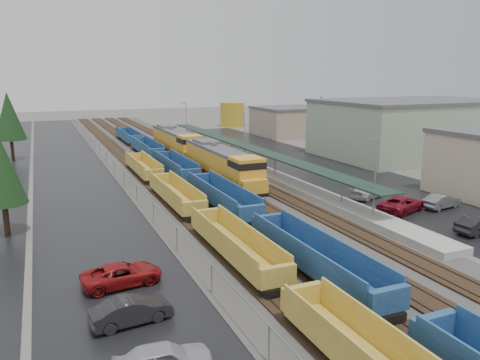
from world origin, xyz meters
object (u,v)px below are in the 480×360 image
Objects in this scene: locomotive_trail at (176,143)px; storage_tank at (232,114)px; well_string_blue at (195,180)px; parked_car_west_b at (131,311)px; well_string_yellow at (235,246)px; parked_car_east_e at (442,201)px; parked_car_east_a at (480,224)px; parked_car_west_a at (163,360)px; parked_car_east_b at (402,204)px; parked_car_west_c at (122,275)px; parked_car_east_c at (368,192)px; locomotive_lead at (222,165)px.

storage_tank is (27.43, 42.46, 0.64)m from locomotive_trail.
parked_car_west_b is at bearing -114.38° from well_string_blue.
well_string_yellow reaches higher than parked_car_east_e.
parked_car_west_b is 31.00m from parked_car_east_a.
well_string_yellow is at bearing -112.20° from storage_tank.
locomotive_trail is 53.29m from parked_car_west_b.
locomotive_trail reaches higher than parked_car_west_a.
parked_car_east_e is (4.69, -0.65, -0.06)m from parked_car_east_b.
parked_car_west_b is (-0.48, 5.28, -0.04)m from parked_car_west_a.
well_string_yellow is 93.80m from storage_tank.
parked_car_east_c is (29.11, 11.77, -0.01)m from parked_car_west_c.
well_string_blue reaches higher than parked_car_east_b.
parked_car_east_c is (29.47, 16.91, -0.02)m from parked_car_west_b.
storage_tank reaches higher than well_string_blue.
parked_car_east_b is at bearing 13.87° from well_string_yellow.
storage_tank is 1.28× the size of parked_car_east_c.
locomotive_trail is 3.35× the size of storage_tank.
storage_tank reaches higher than parked_car_east_b.
locomotive_lead is at bearing 32.95° from parked_car_east_e.
parked_car_west_c is at bearing -124.06° from locomotive_lead.
well_string_yellow is 25.44m from parked_car_east_e.
parked_car_east_b is at bearing -72.54° from locomotive_trail.
locomotive_lead is 34.04m from parked_car_west_b.
storage_tank is at bearing -32.29° from parked_car_east_c.
locomotive_lead is 1.00× the size of locomotive_trail.
locomotive_lead reaches higher than parked_car_west_c.
parked_car_west_b is 0.93× the size of parked_car_east_a.
parked_car_west_c is at bearing 3.06° from parked_car_west_a.
parked_car_east_c is at bearing -50.19° from parked_car_west_a.
parked_car_east_b reaches higher than parked_car_east_a.
locomotive_trail reaches higher than well_string_blue.
locomotive_trail is 35.96m from parked_car_east_c.
storage_tank is at bearing -30.38° from parked_car_east_b.
parked_car_east_a is at bearing -90.53° from parked_car_west_b.
parked_car_east_a is at bearing -61.93° from locomotive_lead.
locomotive_lead is 3.67× the size of parked_car_east_b.
parked_car_east_a is at bearing 147.97° from parked_car_east_e.
locomotive_trail is at bearing 79.78° from well_string_blue.
well_string_blue is at bearing 79.77° from well_string_yellow.
well_string_blue is 71.92m from storage_tank.
locomotive_lead is 25.58m from parked_car_east_e.
parked_car_west_a is 10.42m from parked_car_west_c.
parked_car_west_a is at bearing 101.12° from parked_car_east_a.
locomotive_lead is at bearing 23.39° from parked_car_east_a.
parked_car_west_c reaches higher than parked_car_east_c.
well_string_blue is at bearing -163.36° from locomotive_lead.
parked_car_east_e is at bearing -48.05° from locomotive_lead.
storage_tank is 1.22× the size of parked_car_west_c.
well_string_yellow is 14.18m from parked_car_west_a.
locomotive_lead is at bearing 23.72° from parked_car_east_c.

